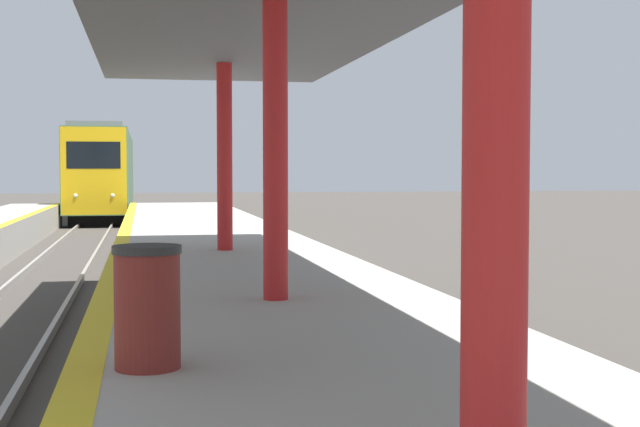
{
  "coord_description": "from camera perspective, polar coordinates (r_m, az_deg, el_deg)",
  "views": [
    {
      "loc": [
        2.1,
        -1.44,
        2.51
      ],
      "look_at": [
        6.4,
        20.2,
        1.44
      ],
      "focal_mm": 50.0,
      "sensor_mm": 36.0,
      "label": 1
    }
  ],
  "objects": [
    {
      "name": "train",
      "position": [
        50.42,
        -13.63,
        2.54
      ],
      "size": [
        2.84,
        21.73,
        4.68
      ],
      "color": "black",
      "rests_on": "ground"
    },
    {
      "name": "trash_bin",
      "position": [
        6.81,
        -10.99,
        -5.87
      ],
      "size": [
        0.51,
        0.51,
        0.92
      ],
      "color": "maroon",
      "rests_on": "platform_right"
    }
  ]
}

